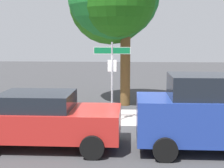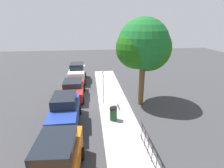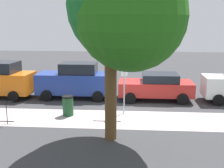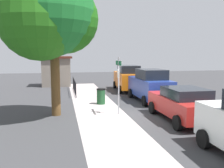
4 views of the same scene
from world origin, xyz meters
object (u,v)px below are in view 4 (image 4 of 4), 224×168
object	(u,v)px
shade_tree	(50,16)
car_orange	(128,78)
car_red	(183,103)
utility_shed	(56,71)
trash_bin	(101,96)
street_sign	(119,75)
car_blue	(150,85)

from	to	relation	value
shade_tree	car_orange	size ratio (longest dim) A/B	1.53
car_red	utility_shed	distance (m)	15.43
shade_tree	car_red	size ratio (longest dim) A/B	1.68
car_orange	trash_bin	world-z (taller)	car_orange
street_sign	shade_tree	xyz separation A→B (m)	(-0.15, 3.33, 2.82)
utility_shed	trash_bin	distance (m)	10.12
shade_tree	trash_bin	bearing A→B (deg)	-44.65
car_orange	utility_shed	bearing A→B (deg)	56.89
car_red	car_blue	world-z (taller)	car_blue
car_red	car_blue	xyz separation A→B (m)	(4.80, -0.13, 0.24)
car_red	car_orange	distance (m)	9.60
shade_tree	trash_bin	size ratio (longest dim) A/B	7.31
car_red	trash_bin	distance (m)	5.54
street_sign	car_orange	bearing A→B (deg)	-18.59
shade_tree	utility_shed	bearing A→B (deg)	0.29
street_sign	car_blue	size ratio (longest dim) A/B	0.67
street_sign	shade_tree	size ratio (longest dim) A/B	0.41
shade_tree	trash_bin	distance (m)	5.95
shade_tree	car_blue	size ratio (longest dim) A/B	1.63
shade_tree	trash_bin	xyz separation A→B (m)	(2.87, -2.84, -4.38)
street_sign	utility_shed	distance (m)	12.84
shade_tree	utility_shed	xyz separation A→B (m)	(12.51, 0.06, -3.40)
shade_tree	car_red	world-z (taller)	shade_tree
street_sign	car_red	size ratio (longest dim) A/B	0.70
car_orange	shade_tree	bearing A→B (deg)	147.13
street_sign	trash_bin	distance (m)	3.18
car_blue	trash_bin	xyz separation A→B (m)	(-0.29, 3.33, -0.56)
car_blue	car_orange	world-z (taller)	car_orange
car_red	street_sign	bearing A→B (deg)	56.71
car_blue	utility_shed	xyz separation A→B (m)	(9.35, 6.23, 0.42)
street_sign	trash_bin	world-z (taller)	street_sign
utility_shed	shade_tree	bearing A→B (deg)	-179.71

